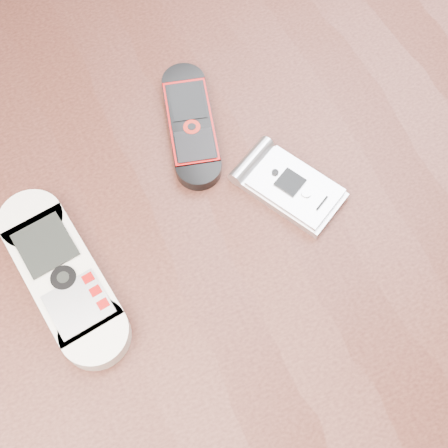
{
  "coord_description": "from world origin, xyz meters",
  "views": [
    {
      "loc": [
        -0.09,
        -0.22,
        1.27
      ],
      "look_at": [
        0.01,
        0.0,
        0.76
      ],
      "focal_mm": 50.0,
      "sensor_mm": 36.0,
      "label": 1
    }
  ],
  "objects_px": {
    "table": "(220,271)",
    "nokia_black_red": "(191,124)",
    "nokia_white": "(62,275)",
    "motorola_razr": "(292,187)"
  },
  "relations": [
    {
      "from": "table",
      "to": "nokia_white",
      "type": "bearing_deg",
      "value": 174.99
    },
    {
      "from": "nokia_white",
      "to": "nokia_black_red",
      "type": "bearing_deg",
      "value": 23.39
    },
    {
      "from": "nokia_black_red",
      "to": "motorola_razr",
      "type": "xyz_separation_m",
      "value": [
        0.06,
        -0.11,
        0.0
      ]
    },
    {
      "from": "nokia_white",
      "to": "nokia_black_red",
      "type": "height_order",
      "value": "nokia_white"
    },
    {
      "from": "table",
      "to": "nokia_white",
      "type": "relative_size",
      "value": 6.58
    },
    {
      "from": "nokia_black_red",
      "to": "motorola_razr",
      "type": "relative_size",
      "value": 1.38
    },
    {
      "from": "motorola_razr",
      "to": "table",
      "type": "bearing_deg",
      "value": 158.54
    },
    {
      "from": "nokia_black_red",
      "to": "motorola_razr",
      "type": "distance_m",
      "value": 0.12
    },
    {
      "from": "nokia_white",
      "to": "motorola_razr",
      "type": "height_order",
      "value": "nokia_white"
    },
    {
      "from": "table",
      "to": "nokia_black_red",
      "type": "bearing_deg",
      "value": 79.84
    }
  ]
}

